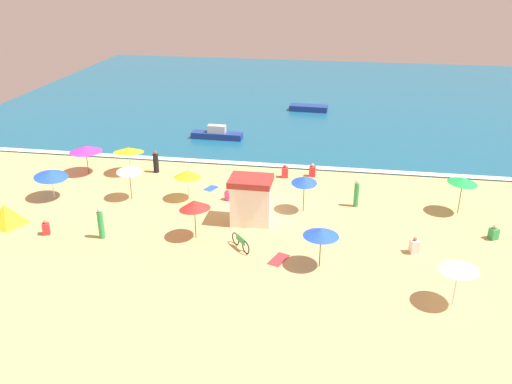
% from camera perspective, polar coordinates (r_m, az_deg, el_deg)
% --- Properties ---
extents(ground_plane, '(60.00, 60.00, 0.00)m').
position_cam_1_polar(ground_plane, '(34.69, -0.35, -0.92)').
color(ground_plane, '#D8B775').
extents(ocean_water, '(60.00, 44.00, 0.10)m').
position_cam_1_polar(ocean_water, '(61.04, 4.20, 9.99)').
color(ocean_water, '#196084').
rests_on(ocean_water, ground_plane).
extents(wave_breaker_foam, '(57.00, 0.70, 0.01)m').
position_cam_1_polar(wave_breaker_foam, '(40.39, 1.18, 2.89)').
color(wave_breaker_foam, white).
rests_on(wave_breaker_foam, ocean_water).
extents(lifeguard_cabana, '(2.44, 2.00, 2.76)m').
position_cam_1_polar(lifeguard_cabana, '(31.46, -0.55, -0.80)').
color(lifeguard_cabana, white).
rests_on(lifeguard_cabana, ground_plane).
extents(beach_umbrella_0, '(2.27, 2.27, 2.32)m').
position_cam_1_polar(beach_umbrella_0, '(35.08, -13.18, 2.35)').
color(beach_umbrella_0, '#4C3823').
rests_on(beach_umbrella_0, ground_plane).
extents(beach_umbrella_1, '(2.38, 2.36, 2.34)m').
position_cam_1_polar(beach_umbrella_1, '(29.58, -6.48, -1.32)').
color(beach_umbrella_1, '#4C3823').
rests_on(beach_umbrella_1, ground_plane).
extents(beach_umbrella_2, '(2.86, 2.84, 2.06)m').
position_cam_1_polar(beach_umbrella_2, '(36.79, -20.72, 1.83)').
color(beach_umbrella_2, silver).
rests_on(beach_umbrella_2, ground_plane).
extents(beach_umbrella_3, '(2.30, 2.32, 2.05)m').
position_cam_1_polar(beach_umbrella_3, '(39.50, -13.22, 4.33)').
color(beach_umbrella_3, silver).
rests_on(beach_umbrella_3, ground_plane).
extents(beach_umbrella_4, '(2.20, 2.21, 2.02)m').
position_cam_1_polar(beach_umbrella_4, '(34.51, -7.21, 1.91)').
color(beach_umbrella_4, silver).
rests_on(beach_umbrella_4, ground_plane).
extents(beach_umbrella_5, '(2.23, 2.21, 2.29)m').
position_cam_1_polar(beach_umbrella_5, '(25.42, 20.50, -7.24)').
color(beach_umbrella_5, silver).
rests_on(beach_umbrella_5, ground_plane).
extents(beach_umbrella_6, '(2.47, 2.47, 2.14)m').
position_cam_1_polar(beach_umbrella_6, '(26.89, 6.84, -4.23)').
color(beach_umbrella_6, '#4C3823').
rests_on(beach_umbrella_6, ground_plane).
extents(beach_umbrella_7, '(3.20, 3.20, 2.05)m').
position_cam_1_polar(beach_umbrella_7, '(40.25, -17.44, 4.33)').
color(beach_umbrella_7, '#4C3823').
rests_on(beach_umbrella_7, ground_plane).
extents(beach_umbrella_8, '(2.23, 2.21, 2.31)m').
position_cam_1_polar(beach_umbrella_8, '(34.49, 20.87, 1.10)').
color(beach_umbrella_8, '#4C3823').
rests_on(beach_umbrella_8, ground_plane).
extents(beach_umbrella_9, '(1.66, 1.68, 2.29)m').
position_cam_1_polar(beach_umbrella_9, '(32.62, 5.09, 1.22)').
color(beach_umbrella_9, '#4C3823').
rests_on(beach_umbrella_9, ground_plane).
extents(beach_tent, '(2.27, 2.12, 1.31)m').
position_cam_1_polar(beach_tent, '(34.48, -24.76, -2.21)').
color(beach_tent, yellow).
rests_on(beach_tent, ground_plane).
extents(parked_bicycle, '(1.23, 1.42, 0.76)m').
position_cam_1_polar(parked_bicycle, '(29.04, -1.63, -5.28)').
color(parked_bicycle, black).
rests_on(parked_bicycle, ground_plane).
extents(beachgoer_0, '(0.49, 0.49, 0.86)m').
position_cam_1_polar(beachgoer_0, '(32.66, -21.15, -3.56)').
color(beachgoer_0, red).
rests_on(beachgoer_0, ground_plane).
extents(beachgoer_1, '(0.52, 0.52, 1.62)m').
position_cam_1_polar(beachgoer_1, '(39.64, -10.45, 3.08)').
color(beachgoer_1, black).
rests_on(beachgoer_1, ground_plane).
extents(beachgoer_2, '(0.58, 0.58, 0.86)m').
position_cam_1_polar(beachgoer_2, '(32.72, 23.66, -3.95)').
color(beachgoer_2, green).
rests_on(beachgoer_2, ground_plane).
extents(beachgoer_3, '(0.50, 0.50, 0.95)m').
position_cam_1_polar(beachgoer_3, '(38.25, 3.04, 2.12)').
color(beachgoer_3, red).
rests_on(beachgoer_3, ground_plane).
extents(beachgoer_4, '(0.54, 0.54, 0.93)m').
position_cam_1_polar(beachgoer_4, '(29.80, 16.27, -5.48)').
color(beachgoer_4, white).
rests_on(beachgoer_4, ground_plane).
extents(beachgoer_5, '(0.50, 0.50, 0.84)m').
position_cam_1_polar(beachgoer_5, '(34.70, -2.91, -0.28)').
color(beachgoer_5, '#D84CA5').
rests_on(beachgoer_5, ground_plane).
extents(beachgoer_6, '(0.38, 0.38, 1.75)m').
position_cam_1_polar(beachgoer_6, '(34.17, 10.49, -0.18)').
color(beachgoer_6, green).
rests_on(beachgoer_6, ground_plane).
extents(beachgoer_7, '(0.38, 0.38, 1.82)m').
position_cam_1_polar(beachgoer_7, '(31.07, -15.95, -3.21)').
color(beachgoer_7, green).
rests_on(beachgoer_7, ground_plane).
extents(beachgoer_8, '(0.45, 0.45, 0.95)m').
position_cam_1_polar(beachgoer_8, '(38.60, 5.93, 2.23)').
color(beachgoer_8, red).
rests_on(beachgoer_8, ground_plane).
extents(beach_towel_0, '(1.02, 1.20, 0.01)m').
position_cam_1_polar(beach_towel_0, '(36.63, -4.74, 0.39)').
color(beach_towel_0, blue).
rests_on(beach_towel_0, ground_plane).
extents(beach_towel_1, '(1.11, 1.53, 0.01)m').
position_cam_1_polar(beach_towel_1, '(28.24, 2.39, -7.08)').
color(beach_towel_1, red).
rests_on(beach_towel_1, ground_plane).
extents(small_boat_0, '(4.32, 1.13, 1.16)m').
position_cam_1_polar(small_boat_0, '(46.29, -4.12, 6.07)').
color(small_boat_0, navy).
rests_on(small_boat_0, ocean_water).
extents(small_boat_1, '(3.79, 1.52, 0.56)m').
position_cam_1_polar(small_boat_1, '(55.00, 5.54, 8.76)').
color(small_boat_1, navy).
rests_on(small_boat_1, ocean_water).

